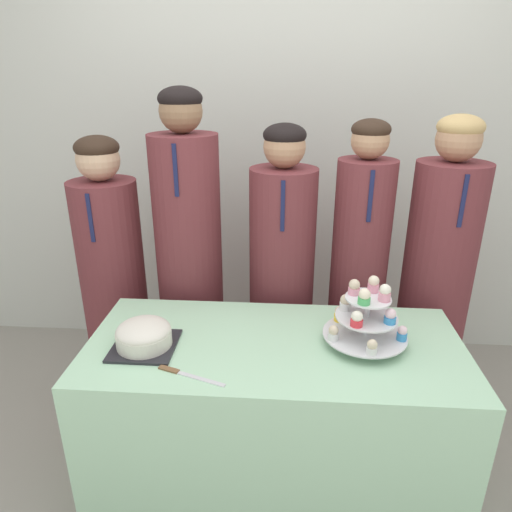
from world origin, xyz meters
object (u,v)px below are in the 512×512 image
(student_0, at_px, (115,289))
(student_1, at_px, (190,273))
(student_2, at_px, (281,290))
(student_3, at_px, (357,289))
(round_cake, at_px, (144,335))
(student_4, at_px, (434,291))
(cake_knife, at_px, (180,373))
(cupcake_stand, at_px, (366,315))

(student_0, height_order, student_1, student_1)
(student_2, bearing_deg, student_3, -0.00)
(round_cake, relative_size, student_4, 0.15)
(cake_knife, xyz_separation_m, student_2, (0.33, 0.76, -0.04))
(cupcake_stand, relative_size, student_2, 0.21)
(cake_knife, bearing_deg, student_0, 143.84)
(cupcake_stand, xyz_separation_m, student_0, (-1.16, 0.52, -0.19))
(student_2, distance_m, student_3, 0.36)
(student_1, xyz_separation_m, student_4, (1.18, -0.00, -0.05))
(student_1, bearing_deg, student_0, -180.00)
(cupcake_stand, distance_m, student_3, 0.54)
(round_cake, xyz_separation_m, cake_knife, (0.17, -0.15, -0.05))
(cupcake_stand, xyz_separation_m, student_1, (-0.77, 0.52, -0.09))
(student_0, bearing_deg, cake_knife, -55.81)
(student_1, distance_m, student_2, 0.45)
(student_1, bearing_deg, cake_knife, -80.86)
(student_4, bearing_deg, student_2, -180.00)
(student_2, height_order, student_4, student_4)
(round_cake, distance_m, student_2, 0.79)
(cake_knife, relative_size, student_3, 0.16)
(student_0, relative_size, student_4, 0.94)
(cake_knife, distance_m, student_0, 0.92)
(cupcake_stand, relative_size, student_1, 0.19)
(cake_knife, bearing_deg, student_3, 67.29)
(round_cake, relative_size, student_0, 0.16)
(student_1, bearing_deg, student_4, -0.00)
(round_cake, height_order, student_1, student_1)
(student_0, bearing_deg, student_4, 0.00)
(round_cake, height_order, student_0, student_0)
(cupcake_stand, bearing_deg, student_0, 155.80)
(round_cake, relative_size, cake_knife, 0.95)
(cupcake_stand, xyz_separation_m, student_4, (0.41, 0.52, -0.14))
(cake_knife, bearing_deg, student_4, 55.26)
(student_0, bearing_deg, student_1, 0.00)
(cupcake_stand, relative_size, student_3, 0.20)
(round_cake, xyz_separation_m, student_3, (0.86, 0.61, -0.08))
(student_2, relative_size, student_4, 0.97)
(cupcake_stand, distance_m, student_1, 0.93)
(student_0, height_order, student_4, student_4)
(round_cake, relative_size, student_2, 0.15)
(student_0, bearing_deg, student_3, -0.00)
(round_cake, height_order, student_3, student_3)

